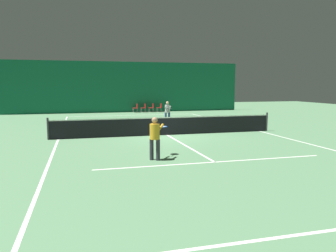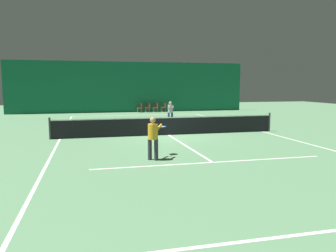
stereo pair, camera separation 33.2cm
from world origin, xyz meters
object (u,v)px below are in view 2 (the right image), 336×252
at_px(player_far, 170,110).
at_px(courtside_chair_1, 148,107).
at_px(tennis_net, 168,125).
at_px(player_near, 153,135).
at_px(courtside_chair_0, 140,107).
at_px(courtside_chair_3, 164,107).
at_px(courtside_chair_2, 156,107).

bearing_deg(player_far, courtside_chair_1, -173.59).
xyz_separation_m(tennis_net, player_near, (-1.90, -5.52, 0.38)).
xyz_separation_m(tennis_net, courtside_chair_0, (0.79, 14.76, -0.03)).
height_order(player_near, player_far, player_near).
relative_size(player_far, courtside_chair_1, 1.80).
height_order(player_near, courtside_chair_0, player_near).
bearing_deg(player_far, player_near, -9.83).
distance_m(player_near, player_far, 11.32).
bearing_deg(player_near, player_far, 14.62).
bearing_deg(courtside_chair_3, tennis_net, -12.15).
distance_m(player_near, courtside_chair_2, 20.73).
xyz_separation_m(player_near, courtside_chair_3, (5.08, 20.28, -0.41)).
distance_m(player_near, courtside_chair_1, 20.58).
bearing_deg(player_near, courtside_chair_2, 19.85).
bearing_deg(courtside_chair_3, courtside_chair_1, -90.00).
height_order(courtside_chair_0, courtside_chair_2, same).
xyz_separation_m(player_far, courtside_chair_2, (0.94, 9.47, -0.40)).
bearing_deg(player_far, tennis_net, -7.90).
height_order(tennis_net, courtside_chair_1, tennis_net).
bearing_deg(courtside_chair_2, player_near, -11.92).
bearing_deg(courtside_chair_2, tennis_net, -9.17).
xyz_separation_m(courtside_chair_0, courtside_chair_3, (2.38, 0.00, 0.00)).
bearing_deg(tennis_net, courtside_chair_0, 86.92).
height_order(tennis_net, player_far, player_far).
xyz_separation_m(tennis_net, courtside_chair_3, (3.18, 14.76, -0.03)).
bearing_deg(courtside_chair_0, player_far, 3.90).
relative_size(courtside_chair_0, courtside_chair_2, 1.00).
xyz_separation_m(courtside_chair_0, courtside_chair_2, (1.59, 0.00, 0.00)).
distance_m(courtside_chair_2, courtside_chair_3, 0.79).
xyz_separation_m(player_near, courtside_chair_0, (2.69, 20.28, -0.41)).
relative_size(courtside_chair_2, courtside_chair_3, 1.00).
relative_size(courtside_chair_1, courtside_chair_3, 1.00).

